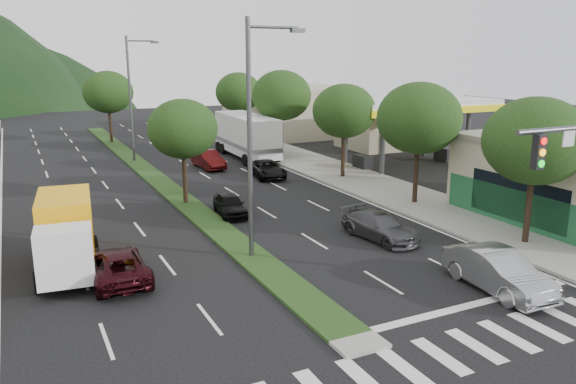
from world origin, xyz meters
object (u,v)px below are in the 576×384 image
tree_r_b (419,118)px  tree_med_near (183,129)px  suv_maroon (117,265)px  tree_r_d (282,96)px  car_queue_a (230,205)px  motorhome (247,135)px  streetlight_mid (132,93)px  car_queue_b (380,226)px  tree_med_far (108,92)px  box_truck (66,236)px  tree_r_e (239,92)px  tree_r_a (535,141)px  car_queue_c (208,159)px  tree_r_c (344,111)px  car_queue_d (267,169)px  sedan_silver (498,271)px  streetlight_near (254,129)px

tree_r_b → tree_med_near: size_ratio=1.15×
suv_maroon → tree_r_d: bearing=-128.2°
car_queue_a → motorhome: 17.72m
streetlight_mid → car_queue_b: streetlight_mid is taller
tree_med_far → box_truck: 34.75m
tree_r_e → car_queue_a: bearing=-112.5°
tree_r_a → tree_r_b: size_ratio=0.96×
tree_r_a → motorhome: size_ratio=0.70×
tree_r_e → car_queue_c: size_ratio=1.62×
tree_med_far → streetlight_mid: (0.21, -11.00, 0.58)m
tree_r_d → streetlight_mid: bearing=165.7°
tree_r_e → car_queue_a: (-10.50, -25.37, -4.30)m
tree_r_e → tree_r_d: bearing=-90.0°
car_queue_b → car_queue_c: car_queue_c is taller
tree_r_d → tree_med_far: (-12.00, 14.00, -0.17)m
car_queue_b → car_queue_c: size_ratio=1.05×
car_queue_c → box_truck: 21.10m
tree_r_c → car_queue_b: size_ratio=1.49×
tree_r_c → tree_med_far: size_ratio=0.93×
tree_r_c → car_queue_a: bearing=-152.9°
box_truck → tree_r_d: bearing=-128.0°
tree_r_e → box_truck: 35.63m
tree_med_far → car_queue_b: size_ratio=1.59×
tree_r_b → car_queue_d: (-4.67, 10.68, -4.44)m
tree_r_c → box_truck: tree_r_c is taller
car_queue_c → tree_med_near: bearing=-118.4°
tree_r_e → car_queue_b: tree_r_e is taller
car_queue_b → tree_r_e: bearing=73.1°
tree_r_c → tree_r_e: 20.00m
car_queue_a → car_queue_c: (3.09, 13.04, 0.09)m
car_queue_d → tree_med_near: bearing=-140.5°
tree_r_a → tree_med_far: bearing=106.7°
tree_r_d → box_truck: bearing=-134.1°
motorhome → car_queue_b: bearing=-94.2°
car_queue_c → car_queue_a: bearing=-106.4°
tree_r_e → streetlight_mid: (-11.79, -7.00, 0.69)m
motorhome → box_truck: bearing=-126.2°
tree_r_e → streetlight_mid: streetlight_mid is taller
streetlight_mid → car_queue_d: size_ratio=2.32×
sedan_silver → tree_r_d: bearing=83.7°
box_truck → motorhome: 26.08m
tree_r_e → box_truck: (-19.20, -29.80, -3.51)m
tree_r_c → car_queue_a: size_ratio=1.86×
car_queue_c → motorhome: bearing=30.7°
tree_med_near → streetlight_near: size_ratio=0.60×
tree_r_d → tree_med_near: 16.99m
tree_r_e → motorhome: 10.28m
tree_med_near → motorhome: bearing=54.5°
tree_r_a → motorhome: tree_r_a is taller
tree_med_far → suv_maroon: bearing=-98.9°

